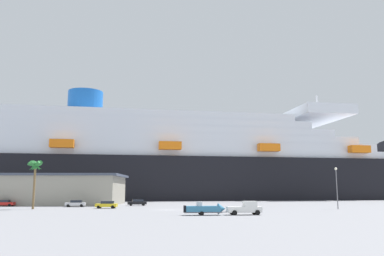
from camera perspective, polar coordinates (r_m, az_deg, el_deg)
name	(u,v)px	position (r m, az deg, el deg)	size (l,w,h in m)	color
ground_plane	(166,204)	(111.76, -3.78, -10.91)	(600.00, 600.00, 0.00)	gray
cruise_ship	(171,165)	(161.71, -3.10, -5.30)	(257.79, 61.26, 53.82)	black
terminal_building	(36,189)	(117.84, -21.50, -8.22)	(48.49, 24.75, 8.16)	gray
pickup_truck	(245,208)	(66.06, 7.71, -11.39)	(5.68, 2.48, 2.20)	white
small_boat_on_trailer	(207,209)	(64.78, 2.16, -11.58)	(7.58, 2.24, 2.15)	#595960
palm_tree	(35,169)	(90.78, -21.65, -5.49)	(3.20, 3.18, 10.24)	brown
street_lamp	(337,182)	(90.04, 20.09, -7.33)	(0.56, 0.56, 8.71)	slate
parked_car_black_coupe	(137,202)	(103.47, -7.89, -10.55)	(4.98, 2.64, 1.58)	black
parked_car_yellow_taxi	(107,205)	(89.65, -12.19, -10.72)	(4.73, 2.34, 1.58)	yellow
parked_car_silver_sedan	(76,203)	(98.95, -16.41, -10.37)	(4.70, 2.36, 1.58)	silver
parked_car_red_hatchback	(4,203)	(107.82, -25.43, -9.72)	(4.76, 2.01, 1.58)	red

